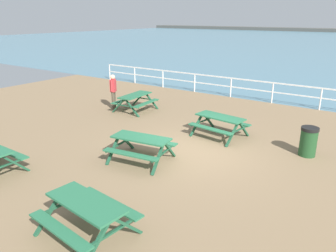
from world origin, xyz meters
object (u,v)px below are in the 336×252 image
visitor (113,90)px  litter_bin (308,141)px  picnic_table_near_left (220,121)px  picnic_table_mid_centre (141,143)px  picnic_table_seaward (135,99)px  picnic_table_far_right (86,210)px

visitor → litter_bin: visitor is taller
picnic_table_near_left → visitor: size_ratio=1.19×
picnic_table_mid_centre → litter_bin: (4.11, 3.36, -0.10)m
picnic_table_seaward → litter_bin: bearing=-100.2°
picnic_table_far_right → visitor: visitor is taller
picnic_table_mid_centre → picnic_table_far_right: size_ratio=1.04×
picnic_table_seaward → litter_bin: (7.93, -0.87, -0.10)m
picnic_table_seaward → visitor: 1.17m
visitor → picnic_table_seaward: bearing=172.0°
picnic_table_mid_centre → visitor: 6.24m
picnic_table_far_right → picnic_table_seaward: size_ratio=1.02×
picnic_table_mid_centre → visitor: (-4.87, 3.88, 0.36)m
picnic_table_mid_centre → visitor: size_ratio=1.21×
picnic_table_mid_centre → picnic_table_far_right: 3.72m
picnic_table_far_right → picnic_table_seaward: bearing=129.9°
picnic_table_near_left → picnic_table_seaward: size_ratio=1.04×
picnic_table_near_left → visitor: bearing=-177.7°
picnic_table_mid_centre → picnic_table_seaward: same height
litter_bin → visitor: bearing=176.7°
picnic_table_mid_centre → picnic_table_seaward: 5.70m
picnic_table_mid_centre → picnic_table_far_right: same height
visitor → litter_bin: 9.01m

